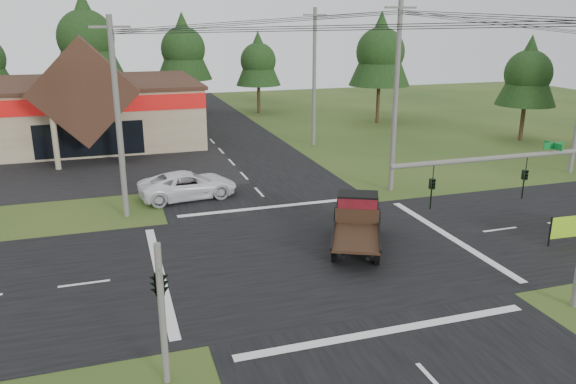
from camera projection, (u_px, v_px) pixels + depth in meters
name	position (u px, v px, depth m)	size (l,w,h in m)	color
ground	(316.00, 254.00, 25.60)	(120.00, 120.00, 0.00)	#274217
road_ns	(316.00, 254.00, 25.60)	(12.00, 120.00, 0.02)	black
road_ew	(316.00, 254.00, 25.60)	(120.00, 12.00, 0.02)	black
parking_apron	(30.00, 174.00, 38.80)	(28.00, 14.00, 0.02)	black
cvs_building	(18.00, 112.00, 47.11)	(30.40, 18.20, 9.19)	gray
traffic_signal_mast	(554.00, 197.00, 19.17)	(8.12, 0.24, 7.00)	#595651
traffic_signal_corner	(158.00, 270.00, 15.71)	(0.53, 2.48, 4.40)	#595651
utility_pole_nw	(118.00, 118.00, 28.96)	(2.00, 0.30, 10.50)	#595651
utility_pole_ne	(396.00, 96.00, 33.48)	(2.00, 0.30, 11.50)	#595651
utility_pole_n	(314.00, 77.00, 46.27)	(2.00, 0.30, 11.20)	#595651
tree_row_c	(85.00, 35.00, 57.43)	(7.28, 7.28, 13.13)	#332316
tree_row_d	(183.00, 47.00, 61.65)	(6.16, 6.16, 11.11)	#332316
tree_row_e	(258.00, 59.00, 62.56)	(5.04, 5.04, 9.09)	#332316
tree_side_ne	(380.00, 50.00, 55.99)	(6.16, 6.16, 11.11)	#332316
tree_side_e_near	(528.00, 71.00, 47.80)	(5.04, 5.04, 9.09)	#332316
antique_flatbed_truck	(357.00, 224.00, 25.91)	(2.16, 5.67, 2.37)	#530B14
white_pickup	(188.00, 185.00, 33.43)	(2.66, 5.78, 1.61)	white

